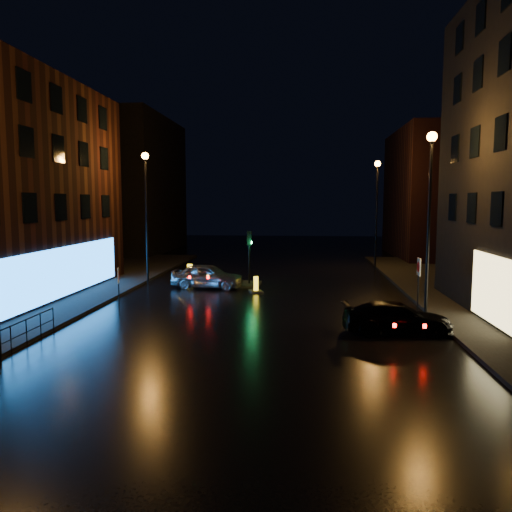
# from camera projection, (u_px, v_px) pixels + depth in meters

# --- Properties ---
(ground) EXTENTS (120.00, 120.00, 0.00)m
(ground) POSITION_uv_depth(u_px,v_px,m) (242.00, 351.00, 17.72)
(ground) COLOR black
(ground) RESTS_ON ground
(pavement_left) EXTENTS (12.00, 44.00, 0.15)m
(pavement_left) POSITION_uv_depth(u_px,v_px,m) (2.00, 299.00, 26.91)
(pavement_left) COLOR black
(pavement_left) RESTS_ON ground
(building_far_left) EXTENTS (8.00, 16.00, 14.00)m
(building_far_left) POSITION_uv_depth(u_px,v_px,m) (132.00, 185.00, 53.06)
(building_far_left) COLOR black
(building_far_left) RESTS_ON ground
(building_far_right) EXTENTS (8.00, 14.00, 12.00)m
(building_far_right) POSITION_uv_depth(u_px,v_px,m) (438.00, 194.00, 47.38)
(building_far_right) COLOR black
(building_far_right) RESTS_ON ground
(street_lamp_lfar) EXTENTS (0.44, 0.44, 8.37)m
(street_lamp_lfar) POSITION_uv_depth(u_px,v_px,m) (146.00, 197.00, 31.68)
(street_lamp_lfar) COLOR black
(street_lamp_lfar) RESTS_ON ground
(street_lamp_rnear) EXTENTS (0.44, 0.44, 8.37)m
(street_lamp_rnear) POSITION_uv_depth(u_px,v_px,m) (430.00, 195.00, 22.35)
(street_lamp_rnear) COLOR black
(street_lamp_rnear) RESTS_ON ground
(street_lamp_rfar) EXTENTS (0.44, 0.44, 8.37)m
(street_lamp_rfar) POSITION_uv_depth(u_px,v_px,m) (377.00, 198.00, 38.18)
(street_lamp_rfar) COLOR black
(street_lamp_rfar) RESTS_ON ground
(traffic_signal) EXTENTS (1.40, 2.40, 3.45)m
(traffic_signal) POSITION_uv_depth(u_px,v_px,m) (249.00, 277.00, 31.63)
(traffic_signal) COLOR black
(traffic_signal) RESTS_ON ground
(guard_railing) EXTENTS (0.05, 6.04, 1.00)m
(guard_railing) POSITION_uv_depth(u_px,v_px,m) (10.00, 333.00, 17.38)
(guard_railing) COLOR black
(guard_railing) RESTS_ON ground
(silver_hatchback) EXTENTS (4.58, 2.26, 1.50)m
(silver_hatchback) POSITION_uv_depth(u_px,v_px,m) (208.00, 276.00, 30.55)
(silver_hatchback) COLOR #A4A6AB
(silver_hatchback) RESTS_ON ground
(dark_sedan) EXTENTS (4.47, 2.05, 1.27)m
(dark_sedan) POSITION_uv_depth(u_px,v_px,m) (397.00, 318.00, 20.03)
(dark_sedan) COLOR black
(dark_sedan) RESTS_ON ground
(bollard_near) EXTENTS (0.99, 1.22, 0.93)m
(bollard_near) POSITION_uv_depth(u_px,v_px,m) (256.00, 289.00, 29.24)
(bollard_near) COLOR black
(bollard_near) RESTS_ON ground
(bollard_far) EXTENTS (1.03, 1.39, 1.12)m
(bollard_far) POSITION_uv_depth(u_px,v_px,m) (190.00, 277.00, 33.39)
(bollard_far) COLOR black
(bollard_far) RESTS_ON ground
(road_sign_left) EXTENTS (0.20, 0.52, 2.18)m
(road_sign_left) POSITION_uv_depth(u_px,v_px,m) (118.00, 280.00, 23.49)
(road_sign_left) COLOR black
(road_sign_left) RESTS_ON ground
(road_sign_right) EXTENTS (0.08, 0.62, 2.57)m
(road_sign_right) POSITION_uv_depth(u_px,v_px,m) (419.00, 271.00, 24.11)
(road_sign_right) COLOR black
(road_sign_right) RESTS_ON ground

